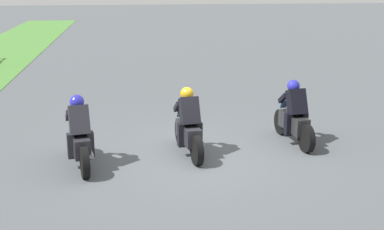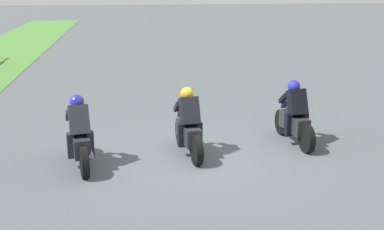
% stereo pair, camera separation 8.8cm
% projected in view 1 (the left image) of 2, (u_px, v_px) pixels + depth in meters
% --- Properties ---
extents(ground_plane, '(120.00, 120.00, 0.00)m').
position_uv_depth(ground_plane, '(194.00, 156.00, 11.37)').
color(ground_plane, '#4C5155').
extents(rider_lane_a, '(2.04, 0.58, 1.51)m').
position_uv_depth(rider_lane_a, '(294.00, 118.00, 12.14)').
color(rider_lane_a, black).
rests_on(rider_lane_a, ground_plane).
extents(rider_lane_b, '(2.04, 0.59, 1.51)m').
position_uv_depth(rider_lane_b, '(188.00, 127.00, 11.36)').
color(rider_lane_b, black).
rests_on(rider_lane_b, ground_plane).
extents(rider_lane_c, '(2.03, 0.63, 1.51)m').
position_uv_depth(rider_lane_c, '(80.00, 138.00, 10.65)').
color(rider_lane_c, black).
rests_on(rider_lane_c, ground_plane).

